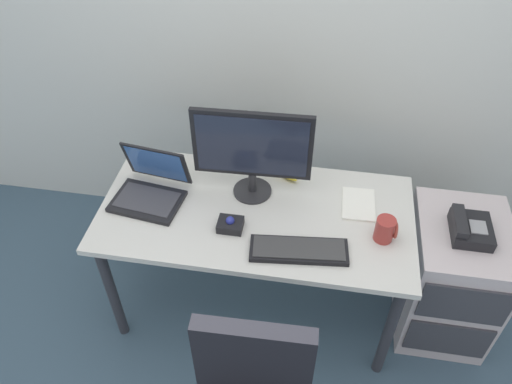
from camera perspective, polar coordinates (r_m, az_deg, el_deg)
ground_plane at (r=2.83m, az=-0.00°, el=-12.19°), size 8.00×8.00×0.00m
desk at (r=2.34m, az=-0.00°, el=-3.55°), size 1.42×0.70×0.70m
file_cabinet at (r=2.67m, az=20.98°, el=-9.01°), size 0.42×0.53×0.67m
desk_phone at (r=2.40m, az=23.01°, el=-3.83°), size 0.17×0.20×0.09m
monitor_main at (r=2.21m, az=-0.44°, el=4.84°), size 0.53×0.18×0.45m
keyboard at (r=2.12m, az=4.87°, el=-6.54°), size 0.42×0.18×0.03m
laptop at (r=2.37m, az=-11.83°, el=0.53°), size 0.34×0.32×0.23m
trackball_mouse at (r=2.20m, az=-2.92°, el=-3.66°), size 0.11×0.09×0.07m
coffee_mug at (r=2.20m, az=14.43°, el=-4.13°), size 0.09×0.08×0.11m
paper_notepad at (r=2.35m, az=11.52°, el=-1.37°), size 0.15×0.21×0.01m
cell_phone at (r=2.57m, az=-10.99°, el=3.16°), size 0.14×0.16×0.01m
banana at (r=2.46m, az=2.98°, el=2.38°), size 0.18×0.15×0.04m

